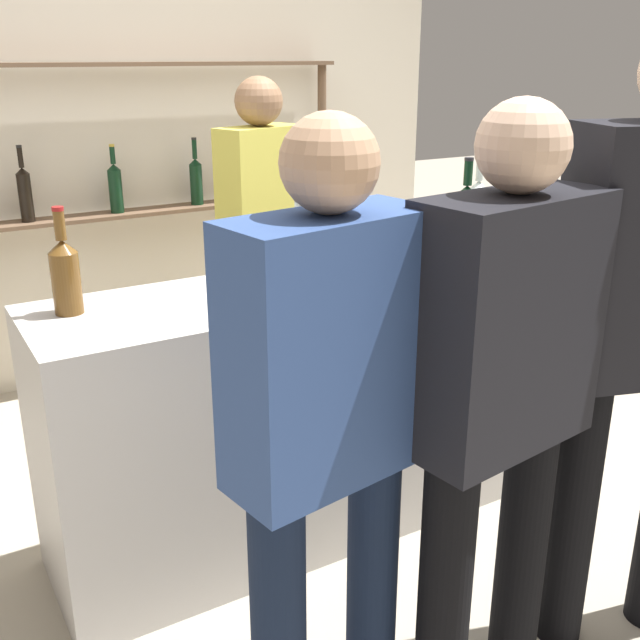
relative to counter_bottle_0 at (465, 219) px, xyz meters
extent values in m
plane|color=#B2A893|center=(-0.64, 0.00, -1.10)|extent=(16.00, 16.00, 0.00)
cube|color=#B7B2AD|center=(-0.64, 0.00, -0.62)|extent=(1.97, 0.54, 0.95)
cube|color=beige|center=(-0.64, 1.87, 0.30)|extent=(3.57, 0.12, 2.80)
cylinder|color=brown|center=(0.37, 1.69, -0.27)|extent=(0.05, 0.05, 1.66)
cube|color=brown|center=(-0.64, 1.69, 0.54)|extent=(2.06, 0.18, 0.02)
cube|color=brown|center=(-0.64, 1.69, -0.19)|extent=(2.06, 0.18, 0.02)
cylinder|color=black|center=(-1.30, 1.69, -0.06)|extent=(0.06, 0.06, 0.23)
cone|color=black|center=(-1.30, 1.69, 0.07)|extent=(0.06, 0.06, 0.03)
cylinder|color=black|center=(-1.30, 1.69, 0.13)|extent=(0.02, 0.02, 0.09)
cylinder|color=black|center=(-1.30, 1.69, 0.18)|extent=(0.03, 0.03, 0.01)
cylinder|color=black|center=(-0.86, 1.69, -0.07)|extent=(0.07, 0.07, 0.22)
cone|color=black|center=(-0.86, 1.69, 0.05)|extent=(0.07, 0.07, 0.03)
cylinder|color=black|center=(-0.86, 1.69, 0.11)|extent=(0.03, 0.03, 0.09)
cylinder|color=gold|center=(-0.86, 1.69, 0.16)|extent=(0.03, 0.03, 0.01)
cylinder|color=black|center=(-0.42, 1.69, -0.07)|extent=(0.07, 0.07, 0.21)
cone|color=black|center=(-0.42, 1.69, 0.05)|extent=(0.07, 0.07, 0.03)
cylinder|color=black|center=(-0.42, 1.69, 0.11)|extent=(0.03, 0.03, 0.10)
cylinder|color=black|center=(-0.42, 1.69, 0.17)|extent=(0.03, 0.03, 0.01)
cylinder|color=#0F1956|center=(0.02, 1.69, -0.07)|extent=(0.07, 0.07, 0.22)
cone|color=#0F1956|center=(0.02, 1.69, 0.06)|extent=(0.07, 0.07, 0.03)
cylinder|color=#0F1956|center=(0.02, 1.69, 0.11)|extent=(0.03, 0.03, 0.09)
cylinder|color=black|center=(0.02, 1.69, 0.16)|extent=(0.03, 0.03, 0.01)
cylinder|color=black|center=(0.00, 0.00, -0.03)|extent=(0.09, 0.09, 0.24)
cone|color=black|center=(0.00, 0.00, 0.11)|extent=(0.09, 0.09, 0.04)
cylinder|color=black|center=(0.00, 0.00, 0.17)|extent=(0.03, 0.03, 0.09)
cylinder|color=#232328|center=(0.00, 0.00, 0.23)|extent=(0.03, 0.03, 0.01)
cylinder|color=brown|center=(-1.47, 0.09, -0.05)|extent=(0.09, 0.09, 0.19)
cone|color=brown|center=(-1.47, 0.09, 0.06)|extent=(0.09, 0.09, 0.04)
cylinder|color=brown|center=(-1.47, 0.09, 0.12)|extent=(0.03, 0.03, 0.09)
cylinder|color=maroon|center=(-1.47, 0.09, 0.17)|extent=(0.03, 0.03, 0.01)
cylinder|color=silver|center=(-0.75, -0.05, -0.06)|extent=(0.08, 0.08, 0.18)
cone|color=silver|center=(-0.75, -0.05, 0.05)|extent=(0.08, 0.08, 0.04)
cylinder|color=silver|center=(-0.75, -0.05, 0.12)|extent=(0.03, 0.03, 0.09)
cylinder|color=black|center=(-0.75, -0.05, 0.17)|extent=(0.03, 0.03, 0.01)
cylinder|color=silver|center=(0.20, 0.16, -0.04)|extent=(0.08, 0.08, 0.22)
cone|color=silver|center=(0.20, 0.16, 0.09)|extent=(0.08, 0.08, 0.04)
cylinder|color=silver|center=(0.20, 0.16, 0.16)|extent=(0.03, 0.03, 0.10)
cylinder|color=gold|center=(0.20, 0.16, 0.21)|extent=(0.03, 0.03, 0.01)
cylinder|color=black|center=(-0.27, -0.07, -0.05)|extent=(0.19, 0.19, 0.20)
cylinder|color=black|center=(-0.27, -0.07, 0.06)|extent=(0.20, 0.20, 0.01)
cylinder|color=silver|center=(-0.92, -0.03, -0.09)|extent=(0.13, 0.13, 0.12)
sphere|color=tan|center=(-0.88, -0.06, -0.13)|extent=(0.02, 0.02, 0.02)
sphere|color=tan|center=(-0.94, 0.00, -0.12)|extent=(0.02, 0.02, 0.02)
sphere|color=tan|center=(-0.97, -0.01, -0.13)|extent=(0.02, 0.02, 0.02)
sphere|color=tan|center=(-0.89, -0.08, -0.09)|extent=(0.02, 0.02, 0.02)
sphere|color=tan|center=(-0.87, -0.04, -0.11)|extent=(0.02, 0.02, 0.02)
sphere|color=tan|center=(-0.91, -0.06, -0.14)|extent=(0.02, 0.02, 0.02)
sphere|color=tan|center=(-0.93, -0.03, -0.10)|extent=(0.02, 0.02, 0.02)
sphere|color=tan|center=(-0.87, -0.07, -0.13)|extent=(0.02, 0.02, 0.02)
cylinder|color=black|center=(-0.32, -0.91, -0.67)|extent=(0.14, 0.14, 0.86)
cylinder|color=#121C33|center=(-0.95, -0.81, -0.72)|extent=(0.13, 0.13, 0.77)
cylinder|color=#121C33|center=(-1.26, -0.85, -0.72)|extent=(0.13, 0.13, 0.77)
cube|color=navy|center=(-1.11, -0.83, -0.03)|extent=(0.51, 0.28, 0.61)
sphere|color=tan|center=(-1.11, -0.83, 0.38)|extent=(0.21, 0.21, 0.21)
cylinder|color=black|center=(-0.52, -0.91, -0.71)|extent=(0.14, 0.14, 0.78)
cylinder|color=black|center=(-0.83, -0.95, -0.71)|extent=(0.14, 0.14, 0.78)
cube|color=black|center=(-0.67, -0.93, -0.01)|extent=(0.52, 0.28, 0.62)
sphere|color=#DBB293|center=(-0.67, -0.93, 0.40)|extent=(0.21, 0.21, 0.21)
cylinder|color=brown|center=(-0.55, 0.85, -0.71)|extent=(0.11, 0.11, 0.78)
cylinder|color=brown|center=(-0.30, 0.93, -0.71)|extent=(0.11, 0.11, 0.78)
cube|color=#D1C64C|center=(-0.42, 0.89, -0.01)|extent=(0.44, 0.29, 0.62)
sphere|color=#936B4C|center=(-0.42, 0.89, 0.40)|extent=(0.21, 0.21, 0.21)
camera|label=1|loc=(-1.90, -2.14, 0.59)|focal=42.00mm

